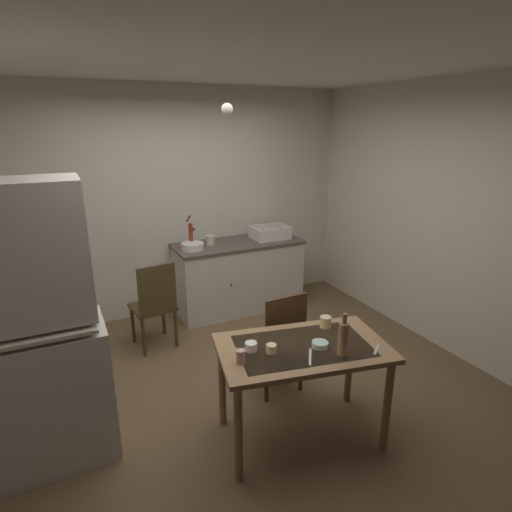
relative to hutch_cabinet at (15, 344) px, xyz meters
The scene contains 22 objects.
ground_plane 1.86m from the hutch_cabinet, ahead, with size 5.34×5.34×0.00m, color brown.
wall_back 2.66m from the hutch_cabinet, 52.11° to the left, with size 4.44×0.10×2.66m, color beige.
wall_right 3.86m from the hutch_cabinet, ahead, with size 0.10×3.81×2.66m, color beige.
ceiling_slab 2.43m from the hutch_cabinet, ahead, with size 4.44×3.81×0.10m, color silver.
hutch_cabinet is the anchor object (origin of this frame).
counter_cabinet 2.88m from the hutch_cabinet, 36.81° to the left, with size 1.54×0.64×0.86m.
sink_basin 3.20m from the hutch_cabinet, 32.16° to the left, with size 0.44×0.34×0.15m.
hand_pump 2.45m from the hutch_cabinet, 45.70° to the left, with size 0.05×0.27×0.39m.
mixing_bowl_counter 2.36m from the hutch_cabinet, 44.41° to the left, with size 0.25×0.25×0.08m, color white.
stoneware_crock 2.61m from the hutch_cabinet, 42.04° to the left, with size 0.10×0.10×0.11m, color beige.
dining_table 1.88m from the hutch_cabinet, 18.41° to the right, with size 1.29×0.90×0.76m.
chair_far_side 1.94m from the hutch_cabinet, ahead, with size 0.41×0.41×0.92m.
chair_by_counter 1.67m from the hutch_cabinet, 46.26° to the left, with size 0.45×0.45×0.93m.
serving_bowl_wide 1.98m from the hutch_cabinet, 19.34° to the right, with size 0.11×0.11×0.04m, color #ADD1C1.
mug_dark 1.50m from the hutch_cabinet, 18.97° to the right, with size 0.08×0.08×0.06m, color white.
teacup_mint 1.43m from the hutch_cabinet, 24.73° to the right, with size 0.06×0.06×0.09m, color tan.
mug_tall 2.12m from the hutch_cabinet, 11.53° to the right, with size 0.09×0.09×0.09m, color beige.
teacup_cream 1.64m from the hutch_cabinet, 20.63° to the right, with size 0.07×0.07×0.06m, color beige.
glass_bottle 2.10m from the hutch_cabinet, 22.45° to the right, with size 0.07×0.07×0.30m.
table_knife 1.89m from the hutch_cabinet, 23.04° to the right, with size 0.21×0.02×0.01m, color silver.
teaspoon_near_bowl 2.36m from the hutch_cabinet, 21.30° to the right, with size 0.15×0.02×0.01m, color beige.
pendant_bulb 2.06m from the hutch_cabinet, ahead, with size 0.08×0.08×0.08m, color #F9EFCC.
Camera 1 is at (-1.27, -2.95, 2.24)m, focal length 29.45 mm.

